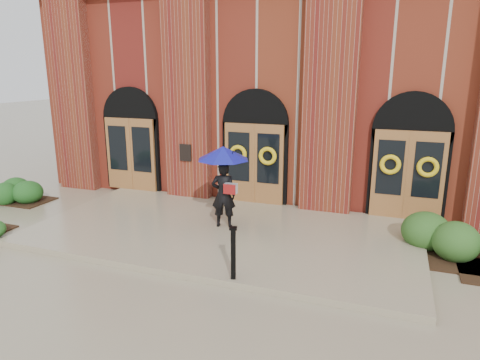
% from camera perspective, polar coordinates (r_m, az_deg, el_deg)
% --- Properties ---
extents(ground, '(90.00, 90.00, 0.00)m').
position_cam_1_polar(ground, '(11.34, -2.53, -7.51)').
color(ground, gray).
rests_on(ground, ground).
extents(landing, '(10.00, 5.30, 0.15)m').
position_cam_1_polar(landing, '(11.45, -2.24, -6.90)').
color(landing, gray).
rests_on(landing, ground).
extents(church_building, '(16.20, 12.53, 7.00)m').
position_cam_1_polar(church_building, '(18.95, 7.78, 12.10)').
color(church_building, maroon).
rests_on(church_building, ground).
extents(man_with_umbrella, '(1.62, 1.62, 2.19)m').
position_cam_1_polar(man_with_umbrella, '(11.17, -2.23, 1.20)').
color(man_with_umbrella, black).
rests_on(man_with_umbrella, landing).
extents(metal_post, '(0.18, 0.18, 1.10)m').
position_cam_1_polar(metal_post, '(8.63, -0.90, -9.57)').
color(metal_post, black).
rests_on(metal_post, landing).
extents(hedge_wall_left, '(2.72, 1.09, 0.70)m').
position_cam_1_polar(hedge_wall_left, '(16.35, -28.49, -1.10)').
color(hedge_wall_left, '#1A4918').
rests_on(hedge_wall_left, ground).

